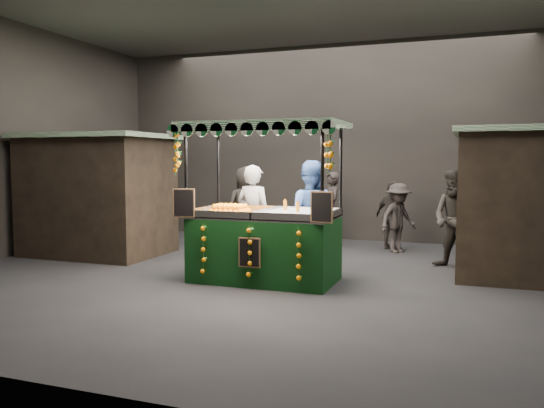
% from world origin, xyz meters
% --- Properties ---
extents(ground, '(12.00, 12.00, 0.00)m').
position_xyz_m(ground, '(0.00, 0.00, 0.00)').
color(ground, black).
rests_on(ground, ground).
extents(market_hall, '(12.10, 10.10, 5.05)m').
position_xyz_m(market_hall, '(0.00, 0.00, 3.38)').
color(market_hall, black).
rests_on(market_hall, ground).
extents(neighbour_stall_left, '(3.00, 2.20, 2.60)m').
position_xyz_m(neighbour_stall_left, '(-4.40, 1.00, 1.31)').
color(neighbour_stall_left, black).
rests_on(neighbour_stall_left, ground).
extents(juice_stall, '(2.76, 1.62, 2.67)m').
position_xyz_m(juice_stall, '(-0.03, -0.31, 0.83)').
color(juice_stall, black).
rests_on(juice_stall, ground).
extents(vendor_grey, '(0.78, 0.59, 1.95)m').
position_xyz_m(vendor_grey, '(-0.60, 0.60, 0.98)').
color(vendor_grey, slate).
rests_on(vendor_grey, ground).
extents(vendor_blue, '(1.09, 0.91, 2.04)m').
position_xyz_m(vendor_blue, '(0.46, 0.70, 1.02)').
color(vendor_blue, navy).
rests_on(vendor_blue, ground).
extents(shopper_0, '(0.70, 0.56, 1.66)m').
position_xyz_m(shopper_0, '(-0.05, 3.18, 0.83)').
color(shopper_0, black).
rests_on(shopper_0, ground).
extents(shopper_1, '(1.15, 1.07, 1.88)m').
position_xyz_m(shopper_1, '(2.96, 1.88, 0.94)').
color(shopper_1, '#292521').
rests_on(shopper_1, ground).
extents(shopper_2, '(0.98, 0.83, 1.57)m').
position_xyz_m(shopper_2, '(1.54, 3.73, 0.78)').
color(shopper_2, '#2A2522').
rests_on(shopper_2, ground).
extents(shopper_3, '(1.06, 1.14, 1.54)m').
position_xyz_m(shopper_3, '(1.72, 3.40, 0.77)').
color(shopper_3, '#2B2523').
rests_on(shopper_3, ground).
extents(shopper_4, '(1.10, 1.08, 1.91)m').
position_xyz_m(shopper_4, '(-1.54, 2.52, 0.96)').
color(shopper_4, '#282320').
rests_on(shopper_4, ground).
extents(shopper_5, '(1.54, 1.38, 1.70)m').
position_xyz_m(shopper_5, '(4.50, 3.31, 0.85)').
color(shopper_5, black).
rests_on(shopper_5, ground).
extents(shopper_6, '(0.68, 0.77, 1.76)m').
position_xyz_m(shopper_6, '(0.09, 3.88, 0.88)').
color(shopper_6, '#2E2625').
rests_on(shopper_6, ground).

